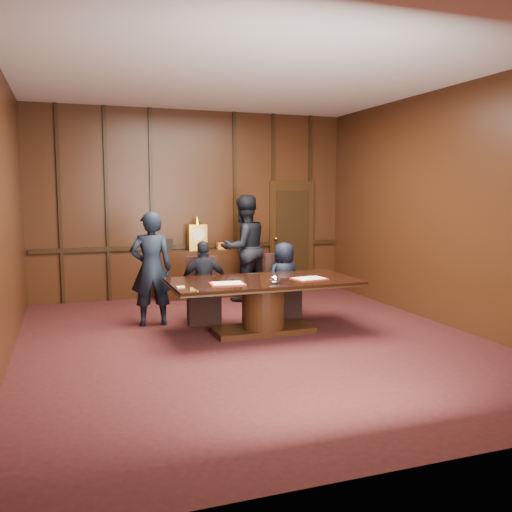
{
  "coord_description": "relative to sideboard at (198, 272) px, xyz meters",
  "views": [
    {
      "loc": [
        -2.31,
        -6.62,
        1.98
      ],
      "look_at": [
        0.3,
        0.79,
        1.05
      ],
      "focal_mm": 38.0,
      "sensor_mm": 36.0,
      "label": 1
    }
  ],
  "objects": [
    {
      "name": "room",
      "position": [
        0.07,
        -3.12,
        1.24
      ],
      "size": [
        7.0,
        7.04,
        3.5
      ],
      "color": "#330E10",
      "rests_on": "ground"
    },
    {
      "name": "sideboard",
      "position": [
        0.0,
        0.0,
        0.0
      ],
      "size": [
        1.6,
        0.45,
        1.54
      ],
      "color": "black",
      "rests_on": "ground"
    },
    {
      "name": "conference_table",
      "position": [
        0.27,
        -2.85,
        0.02
      ],
      "size": [
        2.62,
        1.32,
        0.76
      ],
      "color": "black",
      "rests_on": "ground"
    },
    {
      "name": "folder_left",
      "position": [
        -0.31,
        -3.04,
        0.28
      ],
      "size": [
        0.49,
        0.37,
        0.02
      ],
      "rotation": [
        0.0,
        0.0,
        -0.1
      ],
      "color": "#9C1D0E",
      "rests_on": "conference_table"
    },
    {
      "name": "folder_right",
      "position": [
        0.89,
        -3.03,
        0.28
      ],
      "size": [
        0.51,
        0.4,
        0.02
      ],
      "rotation": [
        0.0,
        0.0,
        0.16
      ],
      "color": "#9C1D0E",
      "rests_on": "conference_table"
    },
    {
      "name": "inkstand",
      "position": [
        0.27,
        -3.3,
        0.33
      ],
      "size": [
        0.2,
        0.14,
        0.12
      ],
      "color": "white",
      "rests_on": "conference_table"
    },
    {
      "name": "notepad",
      "position": [
        -0.95,
        -3.09,
        0.28
      ],
      "size": [
        0.11,
        0.08,
        0.01
      ],
      "primitive_type": "cube",
      "rotation": [
        0.0,
        0.0,
        0.09
      ],
      "color": "#FFD67C",
      "rests_on": "conference_table"
    },
    {
      "name": "chair_left",
      "position": [
        -0.38,
        -1.97,
        -0.19
      ],
      "size": [
        0.54,
        0.54,
        0.99
      ],
      "rotation": [
        0.0,
        0.0,
        -0.13
      ],
      "color": "black",
      "rests_on": "ground"
    },
    {
      "name": "chair_right",
      "position": [
        0.92,
        -1.97,
        -0.19
      ],
      "size": [
        0.52,
        0.52,
        0.99
      ],
      "rotation": [
        0.0,
        0.0,
        -0.08
      ],
      "color": "black",
      "rests_on": "ground"
    },
    {
      "name": "signatory_left",
      "position": [
        -0.38,
        -2.05,
        0.14
      ],
      "size": [
        0.76,
        0.36,
        1.26
      ],
      "primitive_type": "imported",
      "rotation": [
        0.0,
        0.0,
        3.07
      ],
      "color": "black",
      "rests_on": "ground"
    },
    {
      "name": "signatory_right",
      "position": [
        0.92,
        -2.05,
        0.11
      ],
      "size": [
        0.63,
        0.45,
        1.2
      ],
      "primitive_type": "imported",
      "rotation": [
        0.0,
        0.0,
        3.27
      ],
      "color": "black",
      "rests_on": "ground"
    },
    {
      "name": "witness_left",
      "position": [
        -1.14,
        -1.87,
        0.36
      ],
      "size": [
        0.65,
        0.45,
        1.7
      ],
      "primitive_type": "imported",
      "rotation": [
        0.0,
        0.0,
        3.08
      ],
      "color": "black",
      "rests_on": "ground"
    },
    {
      "name": "witness_right",
      "position": [
        0.74,
        -0.55,
        0.48
      ],
      "size": [
        1.11,
        0.97,
        1.92
      ],
      "primitive_type": "imported",
      "rotation": [
        0.0,
        0.0,
        3.43
      ],
      "color": "black",
      "rests_on": "ground"
    }
  ]
}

